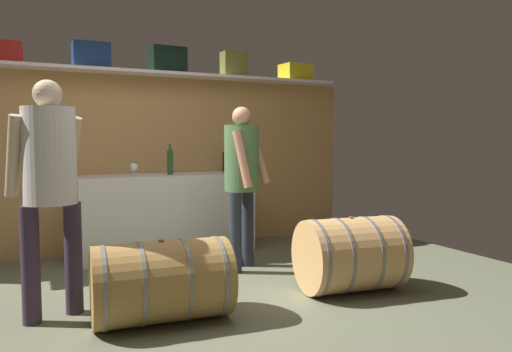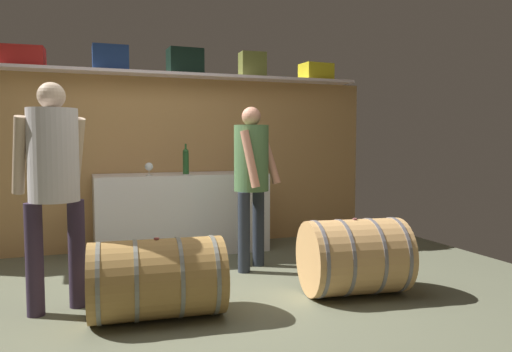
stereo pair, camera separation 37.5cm
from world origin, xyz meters
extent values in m
cube|color=#63674F|center=(0.00, 0.55, -0.01)|extent=(6.61, 7.58, 0.02)
cube|color=tan|center=(0.00, 2.19, 0.97)|extent=(5.41, 0.10, 1.95)
cube|color=silver|center=(0.00, 2.04, 1.96)|extent=(4.98, 0.40, 0.03)
cube|color=navy|center=(-0.40, 2.04, 2.11)|extent=(0.37, 0.26, 0.26)
cube|color=black|center=(0.41, 2.04, 2.12)|extent=(0.39, 0.28, 0.28)
cube|color=olive|center=(1.22, 2.04, 2.13)|extent=(0.30, 0.21, 0.29)
cube|color=yellow|center=(2.06, 2.04, 2.08)|extent=(0.38, 0.30, 0.20)
cube|color=silver|center=(0.31, 1.82, 0.43)|extent=(1.85, 0.62, 0.87)
cylinder|color=#265729|center=(0.35, 1.77, 0.98)|extent=(0.07, 0.07, 0.23)
sphere|color=#265729|center=(0.35, 1.77, 1.11)|extent=(0.06, 0.06, 0.06)
cylinder|color=#265729|center=(0.35, 1.77, 1.16)|extent=(0.02, 0.02, 0.08)
cylinder|color=black|center=(1.05, 1.92, 0.97)|extent=(0.07, 0.07, 0.20)
sphere|color=black|center=(1.05, 1.92, 1.08)|extent=(0.06, 0.06, 0.06)
cylinder|color=black|center=(1.05, 1.92, 1.12)|extent=(0.02, 0.02, 0.06)
cylinder|color=white|center=(-0.06, 1.67, 0.87)|extent=(0.07, 0.07, 0.00)
cylinder|color=white|center=(-0.06, 1.67, 0.90)|extent=(0.01, 0.01, 0.06)
sphere|color=white|center=(-0.06, 1.67, 0.96)|extent=(0.08, 0.08, 0.08)
sphere|color=maroon|center=(-0.06, 1.67, 0.95)|extent=(0.05, 0.05, 0.05)
cylinder|color=tan|center=(1.30, -0.15, 0.31)|extent=(0.86, 0.69, 0.60)
cylinder|color=slate|center=(0.97, -0.11, 0.31)|extent=(0.10, 0.61, 0.61)
cylinder|color=slate|center=(1.18, -0.13, 0.31)|extent=(0.10, 0.61, 0.61)
cylinder|color=slate|center=(1.43, -0.16, 0.31)|extent=(0.10, 0.61, 0.61)
cylinder|color=slate|center=(1.63, -0.19, 0.31)|extent=(0.10, 0.61, 0.61)
cylinder|color=#864C4D|center=(1.30, -0.15, 0.61)|extent=(0.04, 0.04, 0.01)
cylinder|color=#9F763C|center=(-0.26, -0.14, 0.28)|extent=(0.95, 0.62, 0.55)
cylinder|color=slate|center=(-0.65, -0.11, 0.28)|extent=(0.07, 0.56, 0.56)
cylinder|color=slate|center=(-0.41, -0.13, 0.28)|extent=(0.07, 0.56, 0.56)
cylinder|color=slate|center=(-0.12, -0.15, 0.28)|extent=(0.07, 0.56, 0.56)
cylinder|color=slate|center=(0.12, -0.17, 0.28)|extent=(0.07, 0.56, 0.56)
cylinder|color=brown|center=(-0.26, -0.14, 0.56)|extent=(0.04, 0.04, 0.01)
cylinder|color=#332639|center=(-0.78, 0.30, 0.40)|extent=(0.12, 0.12, 0.80)
cylinder|color=#332639|center=(-1.06, 0.20, 0.40)|extent=(0.12, 0.12, 0.80)
cylinder|color=beige|center=(-0.92, 0.25, 1.13)|extent=(0.35, 0.35, 0.66)
sphere|color=tan|center=(-0.92, 0.25, 1.55)|extent=(0.19, 0.19, 0.19)
cylinder|color=tan|center=(-0.77, 0.41, 1.13)|extent=(0.16, 0.27, 0.56)
cylinder|color=tan|center=(-1.14, 0.28, 1.13)|extent=(0.15, 0.23, 0.56)
cylinder|color=#262C37|center=(0.68, 0.78, 0.38)|extent=(0.11, 0.11, 0.75)
cylinder|color=#262C37|center=(0.89, 0.96, 0.38)|extent=(0.11, 0.11, 0.75)
cylinder|color=#4E7848|center=(0.79, 0.87, 1.07)|extent=(0.33, 0.33, 0.62)
sphere|color=tan|center=(0.79, 0.87, 1.46)|extent=(0.18, 0.18, 0.18)
cylinder|color=tan|center=(0.71, 0.68, 1.07)|extent=(0.19, 0.20, 0.53)
cylinder|color=tan|center=(0.99, 0.92, 1.07)|extent=(0.22, 0.24, 0.52)
camera|label=1|loc=(-1.11, -3.37, 1.24)|focal=34.48mm
camera|label=2|loc=(-0.77, -3.52, 1.24)|focal=34.48mm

